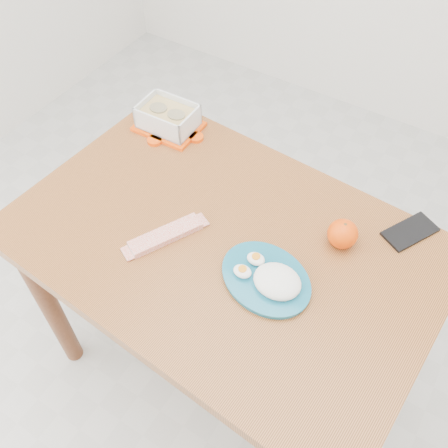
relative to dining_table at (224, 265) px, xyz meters
The scene contains 7 objects.
ground 0.65m from the dining_table, 35.10° to the right, with size 3.50×3.50×0.00m, color #B7B7B2.
dining_table is the anchor object (origin of this frame).
food_container 0.49m from the dining_table, 143.36° to the left, with size 0.19×0.15×0.08m.
orange_fruit 0.33m from the dining_table, 29.46° to the left, with size 0.07×0.07×0.07m, color #FF4C05.
rice_plate 0.21m from the dining_table, 18.92° to the right, with size 0.28×0.28×0.06m.
candy_bar 0.19m from the dining_table, 150.31° to the right, with size 0.19×0.05×0.02m, color red.
smartphone 0.49m from the dining_table, 34.48° to the left, with size 0.07×0.14×0.01m, color black.
Camera 1 is at (0.30, -0.58, 1.74)m, focal length 40.00 mm.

